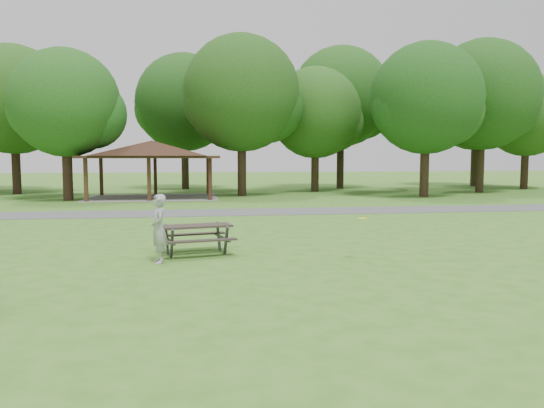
{
  "coord_description": "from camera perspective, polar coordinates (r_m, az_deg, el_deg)",
  "views": [
    {
      "loc": [
        -1.32,
        -11.64,
        2.73
      ],
      "look_at": [
        1.0,
        4.0,
        1.3
      ],
      "focal_mm": 35.0,
      "sensor_mm": 36.0,
      "label": 1
    }
  ],
  "objects": [
    {
      "name": "frisbee_thrower",
      "position": [
        13.84,
        -12.1,
        -2.62
      ],
      "size": [
        0.54,
        0.71,
        1.76
      ],
      "primitive_type": "imported",
      "rotation": [
        0.0,
        0.0,
        -1.38
      ],
      "color": "#A3A3A5",
      "rests_on": "ground"
    },
    {
      "name": "tree_row_e",
      "position": [
        37.05,
        -3.15,
        11.43
      ],
      "size": [
        8.4,
        8.0,
        11.02
      ],
      "color": "black",
      "rests_on": "ground"
    },
    {
      "name": "tree_row_d",
      "position": [
        35.14,
        -21.21,
        9.78
      ],
      "size": [
        6.93,
        6.6,
        9.27
      ],
      "color": "black",
      "rests_on": "ground"
    },
    {
      "name": "tree_row_c",
      "position": [
        42.74,
        -25.92,
        9.76
      ],
      "size": [
        8.19,
        7.8,
        10.67
      ],
      "color": "black",
      "rests_on": "ground"
    },
    {
      "name": "pavilion",
      "position": [
        35.75,
        -12.79,
        5.57
      ],
      "size": [
        8.6,
        7.01,
        3.76
      ],
      "color": "#372214",
      "rests_on": "ground"
    },
    {
      "name": "ground",
      "position": [
        12.03,
        -1.94,
        -7.95
      ],
      "size": [
        160.0,
        160.0,
        0.0
      ],
      "primitive_type": "plane",
      "color": "#3D7321",
      "rests_on": "ground"
    },
    {
      "name": "tree_row_h",
      "position": [
        43.12,
        21.8,
        10.52
      ],
      "size": [
        8.61,
        8.2,
        11.37
      ],
      "color": "black",
      "rests_on": "ground"
    },
    {
      "name": "asphalt_path",
      "position": [
        25.82,
        -5.46,
        -0.91
      ],
      "size": [
        120.0,
        3.2,
        0.02
      ],
      "primitive_type": "cube",
      "color": "#4F4F52",
      "rests_on": "ground"
    },
    {
      "name": "tree_deep_c",
      "position": [
        45.65,
        7.55,
        11.05
      ],
      "size": [
        8.82,
        8.4,
        11.9
      ],
      "color": "black",
      "rests_on": "ground"
    },
    {
      "name": "tree_row_f",
      "position": [
        41.37,
        4.8,
        9.46
      ],
      "size": [
        7.35,
        7.0,
        9.55
      ],
      "color": "black",
      "rests_on": "ground"
    },
    {
      "name": "tree_deep_b",
      "position": [
        44.87,
        -9.29,
        10.41
      ],
      "size": [
        8.4,
        8.0,
        11.13
      ],
      "color": "black",
      "rests_on": "ground"
    },
    {
      "name": "frisbee_in_flight",
      "position": [
        13.99,
        9.69,
        -1.54
      ],
      "size": [
        0.33,
        0.33,
        0.02
      ],
      "color": "yellow",
      "rests_on": "ground"
    },
    {
      "name": "tree_deep_d",
      "position": [
        52.01,
        21.17,
        9.56
      ],
      "size": [
        8.4,
        8.0,
        11.27
      ],
      "color": "black",
      "rests_on": "ground"
    },
    {
      "name": "tree_row_g",
      "position": [
        37.2,
        16.37,
        10.51
      ],
      "size": [
        7.77,
        7.4,
        10.25
      ],
      "color": "black",
      "rests_on": "ground"
    },
    {
      "name": "picnic_table_middle",
      "position": [
        14.94,
        -8.17,
        -2.99
      ],
      "size": [
        2.23,
        1.94,
        0.85
      ],
      "color": "#2D2520",
      "rests_on": "ground"
    },
    {
      "name": "tree_row_i",
      "position": [
        49.14,
        25.78,
        8.36
      ],
      "size": [
        7.14,
        6.8,
        9.52
      ],
      "color": "black",
      "rests_on": "ground"
    }
  ]
}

